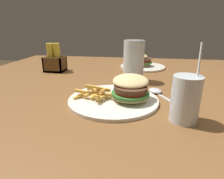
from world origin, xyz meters
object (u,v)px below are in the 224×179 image
(spoon, at_px, (155,91))
(beer_glass, at_px, (133,62))
(meal_plate_near, at_px, (119,94))
(meal_plate_far, at_px, (142,64))
(juice_glass, at_px, (184,101))
(condiment_caddy, at_px, (54,61))

(spoon, bearing_deg, beer_glass, 2.16)
(meal_plate_near, distance_m, meal_plate_far, 0.53)
(spoon, height_order, meal_plate_far, meal_plate_far)
(juice_glass, xyz_separation_m, meal_plate_far, (-0.11, 0.63, -0.03))
(meal_plate_near, distance_m, juice_glass, 0.21)
(beer_glass, bearing_deg, condiment_caddy, 164.31)
(meal_plate_far, distance_m, condiment_caddy, 0.49)
(condiment_caddy, bearing_deg, spoon, -27.70)
(beer_glass, height_order, meal_plate_far, beer_glass)
(meal_plate_near, relative_size, spoon, 1.78)
(juice_glass, distance_m, condiment_caddy, 0.74)
(meal_plate_near, bearing_deg, meal_plate_far, 82.33)
(juice_glass, bearing_deg, condiment_caddy, 140.49)
(beer_glass, height_order, condiment_caddy, beer_glass)
(beer_glass, xyz_separation_m, meal_plate_far, (0.04, 0.28, -0.06))
(beer_glass, distance_m, meal_plate_far, 0.29)
(meal_plate_far, bearing_deg, beer_glass, -98.35)
(meal_plate_near, xyz_separation_m, beer_glass, (0.03, 0.25, 0.06))
(meal_plate_far, bearing_deg, meal_plate_near, -97.67)
(meal_plate_near, bearing_deg, beer_glass, 83.09)
(meal_plate_near, bearing_deg, condiment_caddy, 136.79)
(meal_plate_near, height_order, beer_glass, beer_glass)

